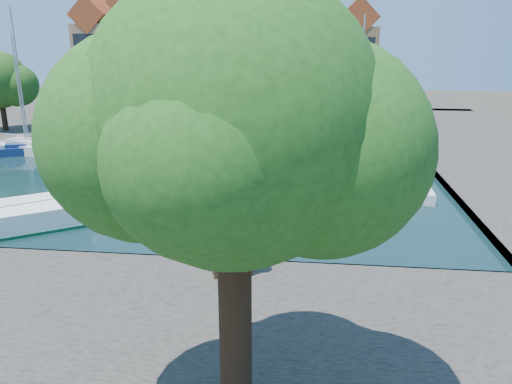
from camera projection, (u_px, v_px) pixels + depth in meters
ground at (101, 262)px, 22.26m from camera, size 160.00×160.00×0.00m
water_basin at (209, 148)px, 45.02m from camera, size 38.00×50.00×0.08m
near_quay at (9, 351)px, 15.54m from camera, size 50.00×14.00×0.50m
far_quay at (252, 102)px, 75.33m from camera, size 60.00×16.00×0.50m
right_quay at (499, 153)px, 42.27m from camera, size 14.00×52.00×0.50m
plane_tree at (238, 132)px, 10.62m from camera, size 8.32×6.40×10.62m
townhouse_west_end at (102, 53)px, 75.69m from camera, size 5.44×9.18×14.93m
townhouse_west_mid at (140, 47)px, 74.79m from camera, size 5.94×9.18×16.79m
townhouse_west_inner at (182, 53)px, 74.35m from camera, size 6.43×9.18×15.15m
townhouse_center at (225, 46)px, 73.34m from camera, size 5.44×9.18×16.93m
townhouse_east_inner at (265, 51)px, 72.88m from camera, size 5.94×9.18×15.79m
townhouse_east_mid at (310, 48)px, 72.07m from camera, size 6.43×9.18×16.65m
townhouse_east_end at (355, 56)px, 71.67m from camera, size 5.44×9.18×14.43m
far_tree_far_west at (95, 70)px, 71.00m from camera, size 7.28×5.60×7.68m
far_tree_west at (149, 71)px, 70.17m from camera, size 6.76×5.20×7.36m
far_tree_mid_west at (205, 70)px, 69.25m from camera, size 7.80×6.00×8.00m
far_tree_mid_east at (262, 72)px, 68.43m from camera, size 7.02×5.40×7.52m
far_tree_east at (321, 71)px, 67.54m from camera, size 7.54×5.80×7.84m
far_tree_far_east at (381, 73)px, 66.72m from camera, size 6.76×5.20×7.36m
side_tree_left_far at (0, 82)px, 49.59m from camera, size 7.28×5.60×7.88m
giraffe_statue at (227, 223)px, 19.31m from camera, size 3.11×1.24×4.52m
sailboat_left_b at (27, 148)px, 42.53m from camera, size 5.99×4.11×9.81m
sailboat_left_c at (29, 146)px, 42.84m from camera, size 7.17×3.97×11.94m
sailboat_left_d at (112, 126)px, 53.02m from camera, size 5.29×2.01×9.24m
sailboat_left_e at (118, 114)px, 61.06m from camera, size 6.55×3.05×11.10m
sailboat_right_a at (382, 191)px, 30.63m from camera, size 6.15×2.37×8.19m
sailboat_right_b at (357, 147)px, 42.60m from camera, size 8.60×5.34×11.31m
sailboat_right_c at (343, 140)px, 45.53m from camera, size 7.28×4.79×9.66m
sailboat_right_d at (365, 123)px, 54.99m from camera, size 4.64×2.74×8.30m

